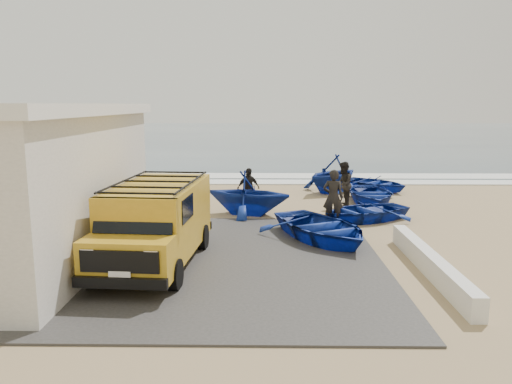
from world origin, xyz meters
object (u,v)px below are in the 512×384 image
object	(u,v)px
fisherman_back	(248,188)
boat_far_right	(375,183)
parapet	(430,263)
boat_mid_left	(248,193)
boat_near_right	(364,211)
boat_far_left	(333,174)
boat_mid_right	(370,194)
fisherman_middle	(343,184)
boat_near_left	(321,227)
fisherman_front	(333,197)
van	(156,221)

from	to	relation	value
fisherman_back	boat_far_right	bearing A→B (deg)	9.98
parapet	boat_mid_left	xyz separation A→B (m)	(-4.84, 6.90, 0.59)
boat_near_right	boat_far_left	xyz separation A→B (m)	(-0.32, 6.03, 0.57)
parapet	boat_near_right	size ratio (longest dim) A/B	1.71
boat_mid_left	boat_mid_right	size ratio (longest dim) A/B	0.85
fisherman_middle	boat_mid_left	bearing A→B (deg)	-53.60
boat_near_left	boat_mid_left	xyz separation A→B (m)	(-2.41, 3.78, 0.43)
boat_mid_right	fisherman_front	xyz separation A→B (m)	(-2.20, -4.08, 0.61)
boat_near_left	fisherman_back	bearing A→B (deg)	90.25
boat_near_left	fisherman_middle	distance (m)	5.71
boat_mid_right	fisherman_middle	distance (m)	1.60
boat_near_left	boat_mid_left	bearing A→B (deg)	96.33
boat_near_left	boat_near_right	bearing A→B (deg)	29.50
boat_near_right	boat_far_right	distance (m)	6.87
boat_near_right	boat_mid_left	distance (m)	4.47
boat_mid_left	fisherman_back	distance (m)	1.14
boat_mid_right	boat_far_right	bearing A→B (deg)	74.88
van	parapet	bearing A→B (deg)	-1.05
boat_mid_left	boat_far_left	distance (m)	6.47
van	boat_mid_left	world-z (taller)	van
parapet	boat_near_right	world-z (taller)	boat_near_right
boat_far_left	boat_far_right	bearing A→B (deg)	57.44
fisherman_front	van	bearing A→B (deg)	51.17
van	fisherman_front	bearing A→B (deg)	44.78
boat_far_right	van	bearing A→B (deg)	-167.86
boat_mid_right	boat_far_left	world-z (taller)	boat_far_left
van	fisherman_back	size ratio (longest dim) A/B	3.19
boat_far_left	fisherman_middle	distance (m)	3.39
boat_near_right	fisherman_back	distance (m)	4.88
boat_near_left	fisherman_middle	world-z (taller)	fisherman_middle
boat_near_right	fisherman_middle	distance (m)	2.73
boat_near_left	boat_far_left	size ratio (longest dim) A/B	1.20
boat_near_right	boat_far_left	distance (m)	6.07
fisherman_back	fisherman_front	bearing A→B (deg)	-67.91
van	fisherman_front	xyz separation A→B (m)	(5.36, 4.58, -0.21)
fisherman_front	boat_near_left	bearing A→B (deg)	83.34
boat_mid_left	fisherman_back	world-z (taller)	boat_mid_left
parapet	boat_mid_right	distance (m)	9.34
fisherman_middle	van	bearing A→B (deg)	-24.88
parapet	boat_far_left	bearing A→B (deg)	93.92
fisherman_front	boat_far_left	bearing A→B (deg)	-87.36
boat_mid_left	boat_mid_right	distance (m)	5.82
van	fisherman_front	size ratio (longest dim) A/B	2.70
boat_mid_right	fisherman_front	world-z (taller)	fisherman_front
boat_near_right	fisherman_back	xyz separation A→B (m)	(-4.38, 2.10, 0.49)
boat_mid_left	boat_far_right	size ratio (longest dim) A/B	0.94
boat_mid_left	fisherman_middle	size ratio (longest dim) A/B	1.73
fisherman_middle	fisherman_back	size ratio (longest dim) A/B	1.12
parapet	van	distance (m)	7.22
boat_far_right	fisherman_back	distance (m)	7.71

